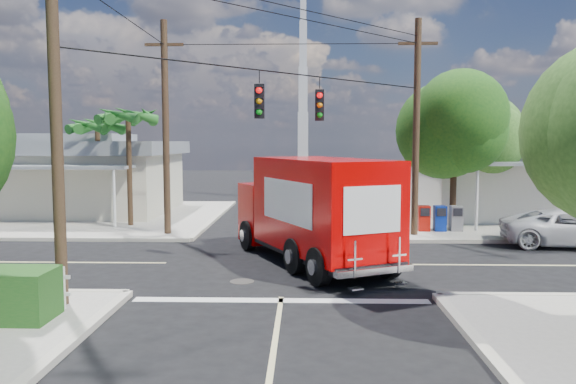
{
  "coord_description": "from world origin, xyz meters",
  "views": [
    {
      "loc": [
        0.58,
        -18.18,
        4.01
      ],
      "look_at": [
        0.0,
        2.0,
        2.2
      ],
      "focal_mm": 35.0,
      "sensor_mm": 36.0,
      "label": 1
    }
  ],
  "objects": [
    {
      "name": "ground",
      "position": [
        0.0,
        0.0,
        0.0
      ],
      "size": [
        120.0,
        120.0,
        0.0
      ],
      "primitive_type": "plane",
      "color": "black",
      "rests_on": "ground"
    },
    {
      "name": "sidewalk_ne",
      "position": [
        10.88,
        10.88,
        0.07
      ],
      "size": [
        14.12,
        14.12,
        0.14
      ],
      "color": "#9F9A8F",
      "rests_on": "ground"
    },
    {
      "name": "sidewalk_nw",
      "position": [
        -10.88,
        10.88,
        0.07
      ],
      "size": [
        14.12,
        14.12,
        0.14
      ],
      "color": "#9F9A8F",
      "rests_on": "ground"
    },
    {
      "name": "road_markings",
      "position": [
        0.0,
        -1.47,
        0.01
      ],
      "size": [
        32.0,
        32.0,
        0.01
      ],
      "color": "beige",
      "rests_on": "ground"
    },
    {
      "name": "building_ne",
      "position": [
        12.5,
        11.97,
        2.32
      ],
      "size": [
        11.8,
        10.2,
        4.5
      ],
      "color": "silver",
      "rests_on": "sidewalk_ne"
    },
    {
      "name": "building_nw",
      "position": [
        -12.0,
        12.46,
        2.22
      ],
      "size": [
        10.8,
        10.2,
        4.3
      ],
      "color": "beige",
      "rests_on": "sidewalk_nw"
    },
    {
      "name": "radio_tower",
      "position": [
        0.5,
        20.0,
        5.64
      ],
      "size": [
        0.8,
        0.8,
        17.0
      ],
      "color": "silver",
      "rests_on": "ground"
    },
    {
      "name": "tree_ne_front",
      "position": [
        7.21,
        6.76,
        4.77
      ],
      "size": [
        4.21,
        4.14,
        6.66
      ],
      "color": "#422D1C",
      "rests_on": "sidewalk_ne"
    },
    {
      "name": "tree_ne_back",
      "position": [
        9.81,
        8.96,
        4.19
      ],
      "size": [
        3.77,
        3.66,
        5.82
      ],
      "color": "#422D1C",
      "rests_on": "sidewalk_ne"
    },
    {
      "name": "palm_nw_front",
      "position": [
        -7.5,
        7.5,
        5.04
      ],
      "size": [
        3.01,
        3.08,
        5.59
      ],
      "color": "#422D1C",
      "rests_on": "sidewalk_nw"
    },
    {
      "name": "palm_nw_back",
      "position": [
        -9.5,
        9.0,
        4.67
      ],
      "size": [
        3.01,
        3.08,
        5.19
      ],
      "color": "#422D1C",
      "rests_on": "sidewalk_nw"
    },
    {
      "name": "utility_poles",
      "position": [
        -1.58,
        1.6,
        4.67
      ],
      "size": [
        12.0,
        10.68,
        9.0
      ],
      "color": "#473321",
      "rests_on": "ground"
    },
    {
      "name": "vending_boxes",
      "position": [
        6.5,
        6.2,
        0.69
      ],
      "size": [
        1.9,
        0.5,
        1.1
      ],
      "color": "#AC1209",
      "rests_on": "sidewalk_ne"
    },
    {
      "name": "delivery_truck",
      "position": [
        0.85,
        0.13,
        1.77
      ],
      "size": [
        5.58,
        8.26,
        3.48
      ],
      "color": "black",
      "rests_on": "ground"
    },
    {
      "name": "parked_car",
      "position": [
        10.8,
        3.36,
        0.7
      ],
      "size": [
        5.33,
        3.01,
        1.4
      ],
      "primitive_type": "imported",
      "rotation": [
        0.0,
        0.0,
        1.43
      ],
      "color": "silver",
      "rests_on": "ground"
    }
  ]
}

